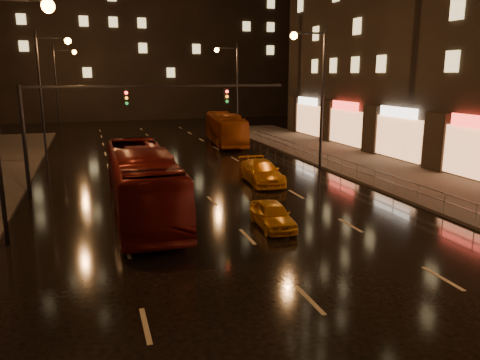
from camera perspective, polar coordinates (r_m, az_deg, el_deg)
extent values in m
plane|color=black|center=(29.40, -5.34, -0.62)|extent=(140.00, 140.00, 0.00)
cube|color=#38332D|center=(30.91, 22.14, -0.72)|extent=(7.00, 70.00, 0.15)
cube|color=black|center=(81.36, -11.18, 20.49)|extent=(44.00, 16.00, 36.00)
cylinder|color=black|center=(28.42, -24.78, 4.15)|extent=(0.22, 0.22, 6.20)
cube|color=black|center=(28.26, -9.64, 11.21)|extent=(15.20, 0.14, 0.14)
cube|color=black|center=(28.06, -13.69, 9.70)|extent=(0.32, 0.18, 0.95)
cube|color=black|center=(29.13, -1.66, 10.15)|extent=(0.32, 0.18, 0.95)
sphere|color=#FF1E19|center=(27.93, -13.70, 10.30)|extent=(0.18, 0.18, 0.18)
cylinder|color=#99999E|center=(54.79, -0.36, 6.36)|extent=(0.04, 0.04, 1.00)
cube|color=#99999E|center=(31.16, 14.10, 1.88)|extent=(0.05, 56.00, 0.05)
cube|color=#99999E|center=(31.24, 14.06, 1.16)|extent=(0.05, 56.00, 0.05)
imported|color=#5D100D|center=(23.13, -11.84, -0.31)|extent=(2.86, 11.92, 3.32)
imported|color=#99430F|center=(46.39, -1.79, 6.24)|extent=(3.66, 10.97, 3.00)
imported|color=#C88612|center=(21.18, 3.96, -4.26)|extent=(1.58, 3.56, 1.19)
imported|color=orange|center=(29.73, 2.64, 0.99)|extent=(2.23, 5.02, 1.43)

